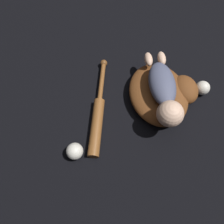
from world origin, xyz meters
TOP-DOWN VIEW (x-y plane):
  - ground_plane at (0.00, 0.00)m, footprint 6.00×6.00m
  - baseball_glove at (-0.04, 0.08)m, footprint 0.38×0.36m
  - baby_figure at (0.01, 0.06)m, footprint 0.40×0.13m
  - baseball_bat at (0.07, -0.23)m, footprint 0.51×0.09m
  - baseball at (0.24, -0.32)m, footprint 0.07×0.07m
  - baseball_spare at (-0.07, 0.28)m, footprint 0.07×0.07m

SIDE VIEW (x-z plane):
  - ground_plane at x=0.00m, z-range 0.00..0.00m
  - baseball_bat at x=0.07m, z-range 0.00..0.05m
  - baseball_spare at x=-0.07m, z-range 0.00..0.07m
  - baseball at x=0.24m, z-range 0.00..0.07m
  - baseball_glove at x=-0.04m, z-range 0.00..0.09m
  - baby_figure at x=0.01m, z-range 0.08..0.19m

